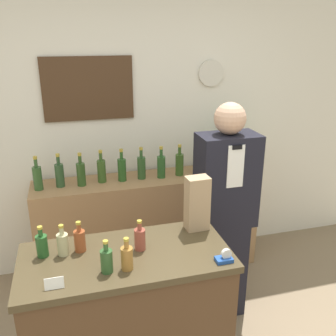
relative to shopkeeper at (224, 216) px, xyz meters
name	(u,v)px	position (x,y,z in m)	size (l,w,h in m)	color
back_wall	(125,123)	(-0.56, 0.98, 0.51)	(5.20, 0.09, 2.70)	silver
back_shelf	(149,224)	(-0.42, 0.71, -0.38)	(1.99, 0.41, 0.92)	#9E754C
display_counter	(129,325)	(-0.82, -0.52, -0.35)	(1.15, 0.56, 0.97)	#4C331E
shopkeeper	(224,216)	(0.00, 0.00, 0.00)	(0.43, 0.27, 1.68)	black
potted_plant	(240,148)	(0.43, 0.67, 0.29)	(0.32, 0.32, 0.39)	#B27047
paper_bag	(197,203)	(-0.35, -0.35, 0.30)	(0.14, 0.10, 0.34)	tan
tape_dispenser	(225,257)	(-0.32, -0.73, 0.16)	(0.09, 0.06, 0.07)	#1E4799
price_card_left	(54,283)	(-1.19, -0.72, 0.16)	(0.09, 0.02, 0.06)	white
counter_bottle_0	(42,245)	(-1.26, -0.42, 0.20)	(0.06, 0.06, 0.18)	#235324
counter_bottle_1	(63,243)	(-1.15, -0.43, 0.20)	(0.06, 0.06, 0.18)	tan
counter_bottle_2	(80,240)	(-1.06, -0.42, 0.20)	(0.06, 0.06, 0.18)	brown
counter_bottle_3	(107,260)	(-0.94, -0.65, 0.20)	(0.06, 0.06, 0.18)	#2D5328
counter_bottle_4	(127,257)	(-0.83, -0.66, 0.20)	(0.06, 0.06, 0.18)	olive
counter_bottle_5	(140,238)	(-0.73, -0.49, 0.20)	(0.06, 0.06, 0.18)	brown
shelf_bottle_0	(38,177)	(-1.33, 0.70, 0.18)	(0.07, 0.07, 0.28)	#2F5528
shelf_bottle_1	(60,174)	(-1.16, 0.72, 0.18)	(0.07, 0.07, 0.28)	#2C4D2B
shelf_bottle_2	(81,173)	(-0.99, 0.69, 0.18)	(0.07, 0.07, 0.28)	#2C4D20
shelf_bottle_3	(102,170)	(-0.82, 0.72, 0.18)	(0.07, 0.07, 0.28)	#345421
shelf_bottle_4	(122,169)	(-0.65, 0.71, 0.18)	(0.07, 0.07, 0.28)	#275321
shelf_bottle_5	(141,167)	(-0.48, 0.71, 0.18)	(0.07, 0.07, 0.28)	#2C5026
shelf_bottle_6	(161,166)	(-0.31, 0.69, 0.18)	(0.07, 0.07, 0.28)	#275425
shelf_bottle_7	(179,164)	(-0.13, 0.71, 0.18)	(0.07, 0.07, 0.28)	#33561F
shelf_bottle_8	(198,163)	(0.04, 0.69, 0.18)	(0.07, 0.07, 0.28)	#26532A
shelf_bottle_9	(215,160)	(0.21, 0.71, 0.18)	(0.07, 0.07, 0.28)	#345226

